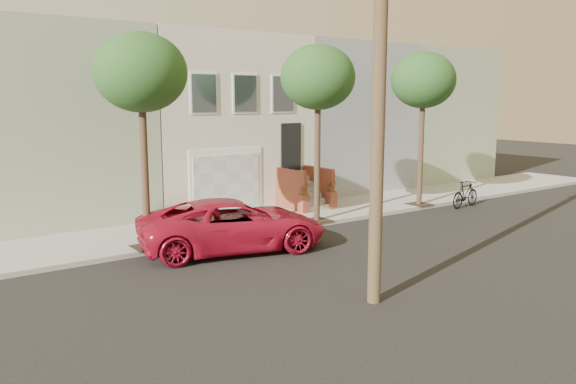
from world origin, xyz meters
TOP-DOWN VIEW (x-y plane):
  - ground at (0.00, 0.00)m, footprint 90.00×90.00m
  - sidewalk at (0.00, 5.35)m, footprint 40.00×3.70m
  - house_row at (0.00, 11.19)m, footprint 33.10×11.70m
  - tree_left at (-5.50, 3.90)m, footprint 2.70×2.57m
  - tree_mid at (1.00, 3.90)m, footprint 2.70×2.57m
  - tree_right at (6.50, 3.90)m, footprint 2.70×2.57m
  - pickup_truck at (-3.32, 2.54)m, footprint 6.13×3.91m
  - motorcycle at (8.15, 2.82)m, footprint 1.93×0.74m

SIDE VIEW (x-z plane):
  - ground at x=0.00m, z-range 0.00..0.00m
  - sidewalk at x=0.00m, z-range 0.00..0.15m
  - motorcycle at x=8.15m, z-range 0.00..1.13m
  - pickup_truck at x=-3.32m, z-range 0.00..1.57m
  - house_row at x=0.00m, z-range 0.14..7.14m
  - tree_left at x=-5.50m, z-range 2.11..8.41m
  - tree_mid at x=1.00m, z-range 2.11..8.41m
  - tree_right at x=6.50m, z-range 2.11..8.41m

